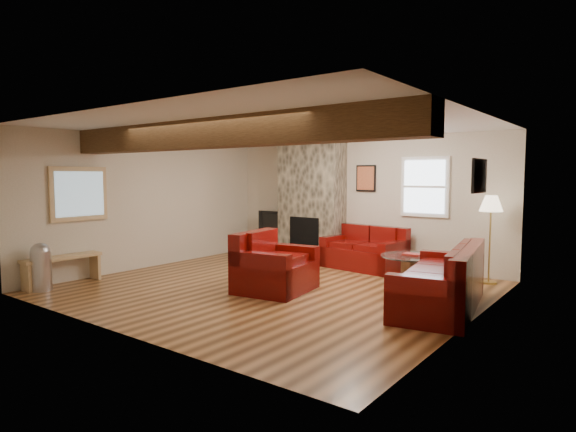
% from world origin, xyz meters
% --- Properties ---
extents(room, '(8.00, 8.00, 8.00)m').
position_xyz_m(room, '(0.00, 0.00, 1.25)').
color(room, '#512F15').
rests_on(room, ground).
extents(floor, '(6.00, 6.00, 0.00)m').
position_xyz_m(floor, '(0.00, 0.00, 0.00)').
color(floor, '#512F15').
rests_on(floor, ground).
extents(oak_beam, '(6.00, 0.36, 0.38)m').
position_xyz_m(oak_beam, '(0.00, -1.25, 2.31)').
color(oak_beam, '#33210F').
rests_on(oak_beam, room).
extents(chimney_breast, '(1.40, 0.67, 2.50)m').
position_xyz_m(chimney_breast, '(-1.00, 2.49, 1.22)').
color(chimney_breast, '#343028').
rests_on(chimney_breast, floor).
extents(back_window, '(0.90, 0.08, 1.10)m').
position_xyz_m(back_window, '(1.35, 2.71, 1.55)').
color(back_window, white).
rests_on(back_window, room).
extents(hatch_window, '(0.08, 1.00, 0.90)m').
position_xyz_m(hatch_window, '(-2.96, -1.50, 1.45)').
color(hatch_window, tan).
rests_on(hatch_window, room).
extents(ceiling_dome, '(0.40, 0.40, 0.18)m').
position_xyz_m(ceiling_dome, '(0.90, 0.90, 2.44)').
color(ceiling_dome, white).
rests_on(ceiling_dome, room).
extents(artwork_back, '(0.42, 0.06, 0.52)m').
position_xyz_m(artwork_back, '(0.15, 2.71, 1.70)').
color(artwork_back, black).
rests_on(artwork_back, room).
extents(artwork_right, '(0.06, 0.55, 0.42)m').
position_xyz_m(artwork_right, '(2.96, 0.30, 1.75)').
color(artwork_right, black).
rests_on(artwork_right, room).
extents(sofa_three, '(1.26, 2.27, 0.83)m').
position_xyz_m(sofa_three, '(2.48, 0.41, 0.42)').
color(sofa_three, '#490505').
rests_on(sofa_three, floor).
extents(loveseat, '(1.58, 1.02, 0.79)m').
position_xyz_m(loveseat, '(0.38, 2.23, 0.40)').
color(loveseat, '#490505').
rests_on(loveseat, floor).
extents(armchair_red, '(1.12, 1.24, 0.90)m').
position_xyz_m(armchair_red, '(0.15, -0.16, 0.45)').
color(armchair_red, '#490505').
rests_on(armchair_red, floor).
extents(coffee_table, '(0.99, 0.99, 0.52)m').
position_xyz_m(coffee_table, '(1.67, 1.44, 0.24)').
color(coffee_table, '#4B2C18').
rests_on(coffee_table, floor).
extents(tv_cabinet, '(0.94, 0.38, 0.47)m').
position_xyz_m(tv_cabinet, '(-1.95, 2.53, 0.24)').
color(tv_cabinet, black).
rests_on(tv_cabinet, floor).
extents(television, '(0.86, 0.11, 0.50)m').
position_xyz_m(television, '(-1.95, 2.53, 0.72)').
color(television, black).
rests_on(television, tv_cabinet).
extents(floor_lamp, '(0.37, 0.37, 1.43)m').
position_xyz_m(floor_lamp, '(2.60, 2.35, 1.23)').
color(floor_lamp, tan).
rests_on(floor_lamp, floor).
extents(pine_bench, '(0.29, 1.24, 0.46)m').
position_xyz_m(pine_bench, '(-2.83, -1.90, 0.23)').
color(pine_bench, tan).
rests_on(pine_bench, floor).
extents(pedal_bin, '(0.38, 0.38, 0.74)m').
position_xyz_m(pedal_bin, '(-2.71, -2.30, 0.37)').
color(pedal_bin, '#B2B2B7').
rests_on(pedal_bin, floor).
extents(coal_bucket, '(0.35, 0.35, 0.33)m').
position_xyz_m(coal_bucket, '(-1.30, 2.16, 0.16)').
color(coal_bucket, slate).
rests_on(coal_bucket, floor).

